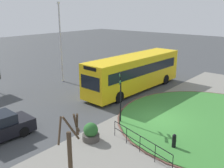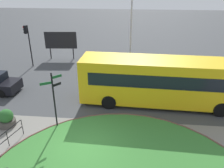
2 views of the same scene
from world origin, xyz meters
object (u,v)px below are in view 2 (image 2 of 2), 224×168
traffic_light_near (27,37)px  planter_near_signpost (6,119)px  lamppost_tall (131,23)px  billboard_left (61,41)px  bus_yellow (164,81)px  signpost_directional (54,96)px

traffic_light_near → planter_near_signpost: 10.93m
traffic_light_near → lamppost_tall: 10.17m
traffic_light_near → billboard_left: bearing=-145.2°
lamppost_tall → planter_near_signpost: bearing=-122.4°
lamppost_tall → planter_near_signpost: 13.93m
bus_yellow → traffic_light_near: (-12.52, 6.56, 1.24)m
billboard_left → planter_near_signpost: bearing=-93.2°
bus_yellow → lamppost_tall: 8.42m
planter_near_signpost → bus_yellow: bearing=20.9°
signpost_directional → traffic_light_near: bearing=120.5°
bus_yellow → billboard_left: 13.69m
bus_yellow → planter_near_signpost: bus_yellow is taller
bus_yellow → planter_near_signpost: bearing=23.1°
billboard_left → bus_yellow: bearing=-47.6°
signpost_directional → bus_yellow: 7.47m
bus_yellow → lamppost_tall: bearing=-69.6°
signpost_directional → planter_near_signpost: size_ratio=3.17×
signpost_directional → bus_yellow: bearing=27.8°
signpost_directional → planter_near_signpost: 3.45m
planter_near_signpost → billboard_left: bearing=91.9°
bus_yellow → traffic_light_near: size_ratio=2.81×
bus_yellow → traffic_light_near: bearing=-25.5°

